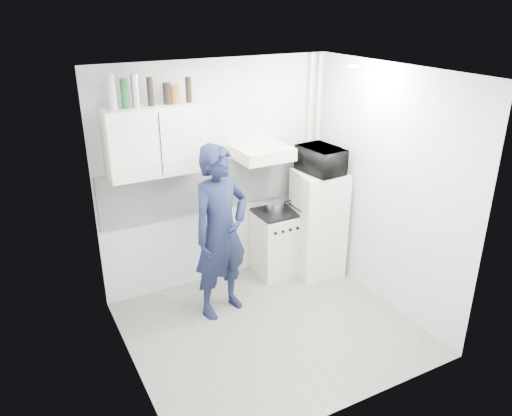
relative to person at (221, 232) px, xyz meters
name	(u,v)px	position (x,y,z in m)	size (l,w,h in m)	color
floor	(270,328)	(0.29, -0.55, -0.94)	(2.80, 2.80, 0.00)	slate
ceiling	(274,72)	(0.29, -0.55, 1.66)	(2.80, 2.80, 0.00)	white
wall_back	(218,176)	(0.29, 0.70, 0.36)	(2.80, 2.80, 0.00)	silver
wall_left	(124,246)	(-1.11, -0.55, 0.36)	(2.60, 2.60, 0.00)	silver
wall_right	(386,189)	(1.69, -0.55, 0.36)	(2.60, 2.60, 0.00)	silver
person	(221,232)	(0.00, 0.00, 0.00)	(0.68, 0.45, 1.87)	#131932
stove	(275,243)	(0.92, 0.45, -0.54)	(0.49, 0.49, 0.79)	beige
fridge	(318,223)	(1.39, 0.23, -0.28)	(0.54, 0.54, 1.30)	white
stove_top	(276,213)	(0.92, 0.45, -0.13)	(0.47, 0.47, 0.03)	black
saucepan	(275,207)	(0.92, 0.47, -0.06)	(0.20, 0.20, 0.11)	silver
microwave	(321,160)	(1.39, 0.23, 0.52)	(0.37, 0.54, 0.30)	black
bottle_a	(112,91)	(-0.84, 0.52, 1.43)	(0.08, 0.08, 0.34)	#B2B7BC
bottle_b	(125,93)	(-0.72, 0.52, 1.40)	(0.07, 0.07, 0.28)	#144C1E
bottle_c	(135,91)	(-0.62, 0.52, 1.42)	(0.08, 0.08, 0.32)	silver
bottle_d	(150,92)	(-0.47, 0.52, 1.40)	(0.06, 0.06, 0.27)	black
canister_a	(167,94)	(-0.30, 0.52, 1.37)	(0.08, 0.08, 0.21)	black
canister_b	(175,94)	(-0.22, 0.52, 1.35)	(0.10, 0.10, 0.18)	brown
bottle_e	(189,90)	(-0.08, 0.52, 1.39)	(0.06, 0.06, 0.25)	black
upper_cabinet	(155,140)	(-0.46, 0.52, 0.91)	(1.00, 0.35, 0.70)	white
range_hood	(263,153)	(0.74, 0.45, 0.63)	(0.60, 0.50, 0.14)	beige
backsplash	(219,184)	(0.29, 0.68, 0.26)	(2.74, 0.03, 0.60)	white
pipe_a	(316,161)	(1.59, 0.62, 0.36)	(0.05, 0.05, 2.60)	beige
pipe_b	(308,163)	(1.47, 0.62, 0.36)	(0.04, 0.04, 2.60)	beige
ceiling_spot_fixture	(353,66)	(1.29, -0.35, 1.63)	(0.10, 0.10, 0.02)	white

